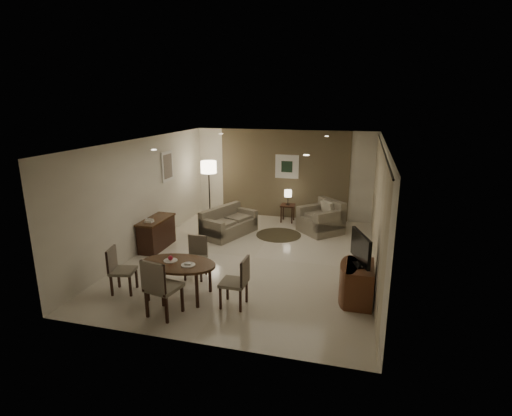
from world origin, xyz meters
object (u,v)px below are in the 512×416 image
(chair_near, at_px, (164,286))
(side_table, at_px, (288,213))
(chair_far, at_px, (195,258))
(armchair, at_px, (321,217))
(floor_lamp, at_px, (209,191))
(chair_right, at_px, (234,282))
(tv_cabinet, at_px, (359,283))
(chair_left, at_px, (123,270))
(sofa, at_px, (229,222))
(console_desk, at_px, (157,233))
(dining_table, at_px, (179,280))

(chair_near, height_order, side_table, chair_near)
(chair_far, distance_m, armchair, 4.20)
(floor_lamp, bearing_deg, chair_right, -64.09)
(tv_cabinet, relative_size, chair_near, 0.86)
(chair_left, height_order, armchair, armchair)
(chair_left, xyz_separation_m, floor_lamp, (-0.13, 4.81, 0.47))
(sofa, relative_size, floor_lamp, 0.87)
(console_desk, xyz_separation_m, chair_far, (1.61, -1.35, 0.05))
(armchair, bearing_deg, tv_cabinet, -27.32)
(tv_cabinet, distance_m, floor_lamp, 6.04)
(chair_near, height_order, chair_far, chair_near)
(chair_right, height_order, armchair, chair_right)
(sofa, bearing_deg, side_table, -17.95)
(tv_cabinet, relative_size, armchair, 0.90)
(dining_table, distance_m, chair_far, 0.83)
(tv_cabinet, height_order, chair_left, chair_left)
(chair_left, height_order, side_table, chair_left)
(sofa, bearing_deg, chair_far, -154.70)
(chair_left, distance_m, armchair, 5.57)
(sofa, bearing_deg, armchair, -49.54)
(chair_near, distance_m, sofa, 4.26)
(chair_near, height_order, sofa, chair_near)
(console_desk, height_order, floor_lamp, floor_lamp)
(chair_right, height_order, side_table, chair_right)
(chair_near, bearing_deg, chair_left, -14.21)
(sofa, height_order, side_table, sofa)
(chair_left, relative_size, sofa, 0.56)
(console_desk, xyz_separation_m, side_table, (2.72, 3.02, -0.11))
(dining_table, distance_m, floor_lamp, 4.88)
(chair_right, bearing_deg, armchair, 167.56)
(floor_lamp, bearing_deg, chair_far, -72.83)
(chair_left, height_order, chair_right, chair_right)
(tv_cabinet, relative_size, chair_right, 0.98)
(chair_near, bearing_deg, side_table, -88.20)
(dining_table, height_order, chair_left, chair_left)
(dining_table, xyz_separation_m, floor_lamp, (-1.23, 4.69, 0.58))
(side_table, bearing_deg, floor_lamp, -167.70)
(chair_left, bearing_deg, console_desk, 0.97)
(tv_cabinet, height_order, chair_far, chair_far)
(tv_cabinet, height_order, side_table, tv_cabinet)
(chair_far, xyz_separation_m, chair_right, (1.12, -0.90, 0.03))
(tv_cabinet, distance_m, side_table, 5.01)
(chair_far, relative_size, chair_left, 0.97)
(dining_table, height_order, chair_right, chair_right)
(dining_table, distance_m, armchair, 4.91)
(sofa, bearing_deg, console_desk, 155.90)
(armchair, relative_size, side_table, 1.92)
(chair_near, xyz_separation_m, sofa, (-0.28, 4.25, -0.15))
(console_desk, distance_m, chair_near, 3.31)
(dining_table, bearing_deg, armchair, 64.11)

